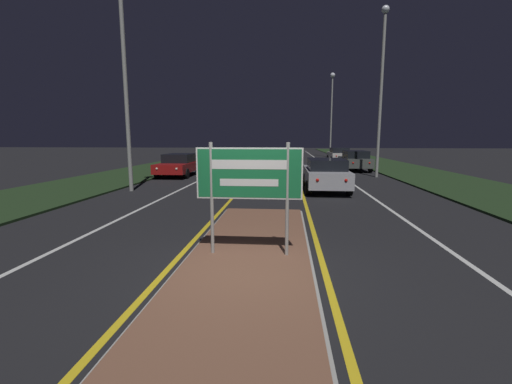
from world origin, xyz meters
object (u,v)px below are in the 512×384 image
at_px(streetlight_right_near, 382,79).
at_px(car_receding_2, 339,154).
at_px(streetlight_left_near, 123,46).
at_px(car_approaching_0, 179,164).
at_px(highway_sign, 249,178).
at_px(car_receding_0, 325,174).
at_px(streetlight_right_far, 332,101).
at_px(car_receding_1, 355,160).

xyz_separation_m(streetlight_right_near, car_receding_2, (-0.30, 13.57, -5.09)).
bearing_deg(streetlight_left_near, car_approaching_0, 87.98).
bearing_deg(highway_sign, car_approaching_0, 112.48).
bearing_deg(car_receding_0, streetlight_left_near, -173.37).
xyz_separation_m(streetlight_right_far, car_receding_1, (-0.44, -18.21, -6.10)).
bearing_deg(streetlight_right_far, car_approaching_0, -118.09).
bearing_deg(car_receding_1, car_receding_0, -107.86).
distance_m(car_receding_1, car_approaching_0, 12.78).
bearing_deg(streetlight_right_far, highway_sign, -99.36).
xyz_separation_m(car_receding_0, car_approaching_0, (-8.57, 5.32, -0.03)).
bearing_deg(streetlight_left_near, car_receding_2, 58.94).
bearing_deg(car_receding_0, highway_sign, -105.00).
bearing_deg(streetlight_right_far, car_receding_1, -91.40).
bearing_deg(car_approaching_0, highway_sign, -67.52).
height_order(car_receding_1, car_receding_2, car_receding_1).
distance_m(streetlight_right_far, car_approaching_0, 26.80).
relative_size(highway_sign, streetlight_right_near, 0.22).
bearing_deg(car_receding_2, streetlight_right_far, 88.43).
bearing_deg(streetlight_left_near, highway_sign, -52.90).
distance_m(highway_sign, car_approaching_0, 15.90).
distance_m(car_receding_1, car_receding_2, 9.20).
bearing_deg(car_receding_0, car_receding_1, 72.14).
height_order(car_receding_0, car_receding_2, car_receding_0).
bearing_deg(car_approaching_0, car_receding_0, -31.83).
xyz_separation_m(streetlight_left_near, car_approaching_0, (0.22, 6.34, -5.52)).
xyz_separation_m(streetlight_right_near, streetlight_right_far, (-0.05, 22.58, 1.02)).
distance_m(streetlight_left_near, car_approaching_0, 8.41).
xyz_separation_m(streetlight_right_far, car_receding_2, (-0.25, -9.01, -6.11)).
bearing_deg(car_receding_1, car_approaching_0, -157.90).
distance_m(streetlight_left_near, streetlight_right_far, 31.91).
height_order(streetlight_left_near, streetlight_right_far, streetlight_right_far).
height_order(streetlight_right_near, streetlight_right_far, streetlight_right_far).
xyz_separation_m(streetlight_left_near, car_receding_2, (12.26, 20.35, -5.49)).
bearing_deg(streetlight_left_near, car_receding_1, 42.76).
bearing_deg(car_receding_2, streetlight_right_near, -88.74).
xyz_separation_m(car_receding_0, car_receding_2, (3.46, 19.33, -0.00)).
xyz_separation_m(streetlight_right_far, car_receding_0, (-3.71, -28.33, -6.11)).
bearing_deg(streetlight_right_far, car_receding_0, -97.46).
relative_size(highway_sign, car_receding_2, 0.46).
distance_m(car_receding_0, car_receding_1, 10.64).
relative_size(car_receding_2, car_approaching_0, 1.05).
bearing_deg(streetlight_right_near, highway_sign, -112.53).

